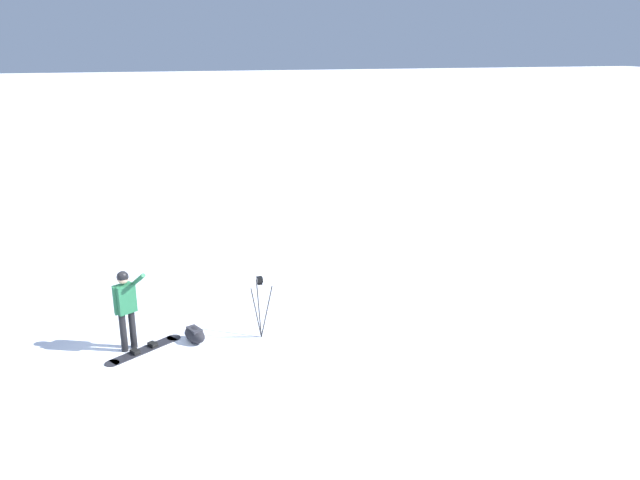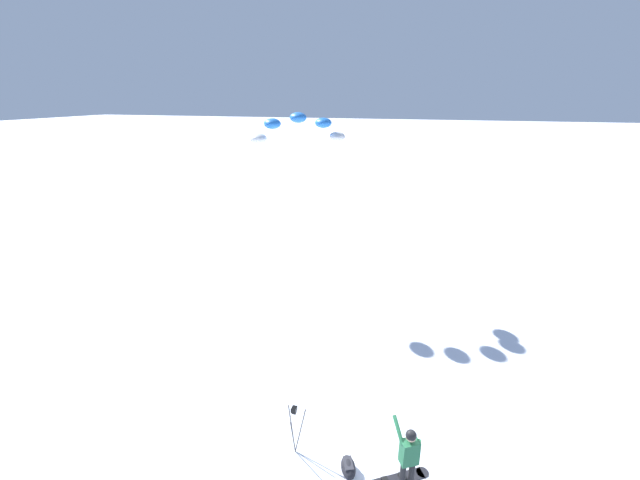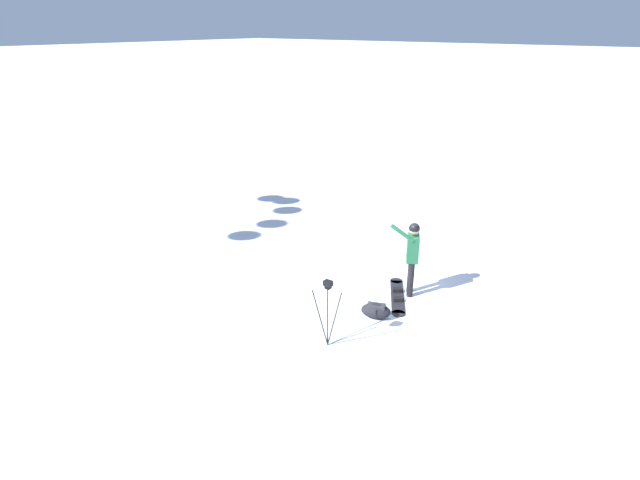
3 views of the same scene
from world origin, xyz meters
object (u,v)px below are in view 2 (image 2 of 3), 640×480
Objects in this scene: snowboard at (394,480)px; gear_bag_large at (348,467)px; snowboarder at (409,454)px; camera_tripod at (295,421)px; traction_kite at (298,128)px.

gear_bag_large is at bearing 4.60° from snowboard.
snowboard is 2.21× the size of gear_bag_large.
snowboarder is at bearing 177.59° from gear_bag_large.
snowboarder is 2.82m from camera_tripod.
snowboarder reaches higher than camera_tripod.
traction_kite reaches higher than gear_bag_large.
gear_bag_large is (1.37, -0.06, -0.92)m from snowboarder.
snowboard is 0.39× the size of traction_kite.
gear_bag_large is 0.51× the size of camera_tripod.
traction_kite reaches higher than snowboarder.
traction_kite is at bearing -72.22° from camera_tripod.
camera_tripod is at bearing 107.78° from traction_kite.
snowboarder is at bearing 174.30° from camera_tripod.
traction_kite is at bearing -60.16° from snowboard.
traction_kite is at bearing -65.37° from gear_bag_large.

